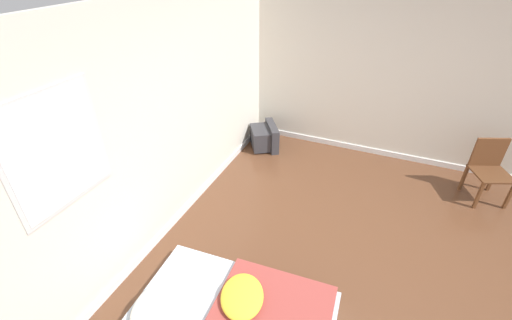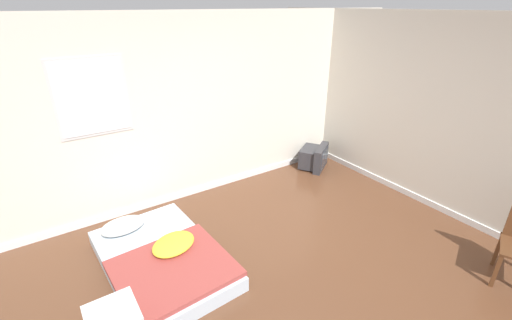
% 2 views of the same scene
% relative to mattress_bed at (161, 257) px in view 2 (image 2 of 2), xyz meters
% --- Properties ---
extents(ground_plane, '(20.00, 20.00, 0.00)m').
position_rel_mattress_bed_xyz_m(ground_plane, '(0.91, -1.13, -0.11)').
color(ground_plane, brown).
extents(wall_back, '(7.90, 0.08, 2.60)m').
position_rel_mattress_bed_xyz_m(wall_back, '(0.89, 1.31, 1.18)').
color(wall_back, silver).
rests_on(wall_back, ground_plane).
extents(wall_right, '(0.08, 7.23, 2.60)m').
position_rel_mattress_bed_xyz_m(wall_right, '(3.68, -1.13, 1.17)').
color(wall_right, silver).
rests_on(wall_right, ground_plane).
extents(mattress_bed, '(1.22, 1.83, 0.31)m').
position_rel_mattress_bed_xyz_m(mattress_bed, '(0.00, 0.00, 0.00)').
color(mattress_bed, silver).
rests_on(mattress_bed, ground_plane).
extents(crt_tv, '(0.67, 0.63, 0.41)m').
position_rel_mattress_bed_xyz_m(crt_tv, '(3.13, 0.95, 0.08)').
color(crt_tv, '#333338').
rests_on(crt_tv, ground_plane).
extents(side_stool, '(0.39, 0.39, 0.46)m').
position_rel_mattress_bed_xyz_m(side_stool, '(-0.65, -0.81, 0.26)').
color(side_stool, silver).
rests_on(side_stool, ground_plane).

